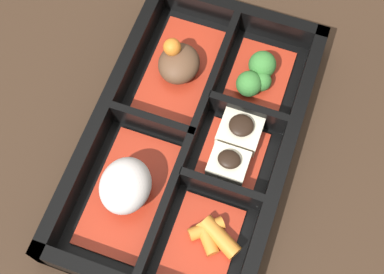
% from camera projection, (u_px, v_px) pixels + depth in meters
% --- Properties ---
extents(ground_plane, '(3.00, 3.00, 0.00)m').
position_uv_depth(ground_plane, '(192.00, 146.00, 0.57)').
color(ground_plane, '#382619').
extents(bento_base, '(0.33, 0.21, 0.01)m').
position_uv_depth(bento_base, '(192.00, 144.00, 0.57)').
color(bento_base, black).
rests_on(bento_base, ground_plane).
extents(bento_rim, '(0.33, 0.21, 0.04)m').
position_uv_depth(bento_rim, '(194.00, 139.00, 0.56)').
color(bento_rim, black).
rests_on(bento_rim, ground_plane).
extents(bowl_rice, '(0.13, 0.07, 0.05)m').
position_uv_depth(bowl_rice, '(126.00, 188.00, 0.52)').
color(bowl_rice, '#B22D19').
rests_on(bowl_rice, bento_base).
extents(bowl_stew, '(0.13, 0.07, 0.05)m').
position_uv_depth(bowl_stew, '(179.00, 66.00, 0.59)').
color(bowl_stew, '#B22D19').
rests_on(bowl_stew, bento_base).
extents(bowl_carrots, '(0.09, 0.07, 0.02)m').
position_uv_depth(bowl_carrots, '(209.00, 239.00, 0.52)').
color(bowl_carrots, '#B22D19').
rests_on(bowl_carrots, bento_base).
extents(bowl_tofu, '(0.08, 0.06, 0.04)m').
position_uv_depth(bowl_tofu, '(234.00, 148.00, 0.55)').
color(bowl_tofu, '#B22D19').
rests_on(bowl_tofu, bento_base).
extents(bowl_greens, '(0.09, 0.06, 0.04)m').
position_uv_depth(bowl_greens, '(258.00, 75.00, 0.58)').
color(bowl_greens, '#B22D19').
rests_on(bowl_greens, bento_base).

